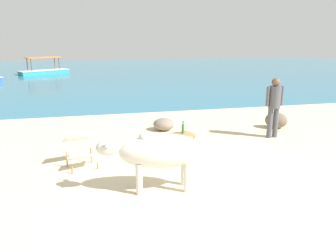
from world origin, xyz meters
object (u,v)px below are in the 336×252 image
at_px(deck_chair_near, 79,148).
at_px(person_standing, 274,103).
at_px(boat_teal, 44,71).
at_px(cow, 159,152).
at_px(bottle, 183,128).
at_px(low_bench_table, 177,138).

distance_m(deck_chair_near, person_standing, 5.20).
bearing_deg(boat_teal, person_standing, -97.16).
relative_size(cow, person_standing, 1.19).
xyz_separation_m(bottle, person_standing, (2.71, 0.60, 0.38)).
distance_m(person_standing, boat_teal, 21.25).
relative_size(bottle, boat_teal, 0.08).
bearing_deg(bottle, low_bench_table, -151.71).
bearing_deg(person_standing, boat_teal, 20.26).
relative_size(cow, bottle, 6.49).
distance_m(cow, deck_chair_near, 2.10).
distance_m(deck_chair_near, boat_teal, 20.86).
relative_size(deck_chair_near, person_standing, 0.55).
bearing_deg(bottle, person_standing, 12.47).
xyz_separation_m(cow, boat_teal, (-4.31, 22.19, -0.46)).
bearing_deg(person_standing, cow, 122.38).
height_order(deck_chair_near, boat_teal, boat_teal).
height_order(cow, person_standing, person_standing).
relative_size(low_bench_table, person_standing, 0.52).
xyz_separation_m(low_bench_table, person_standing, (2.86, 0.68, 0.57)).
bearing_deg(cow, low_bench_table, -107.91).
height_order(low_bench_table, boat_teal, boat_teal).
bearing_deg(deck_chair_near, boat_teal, 172.05).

